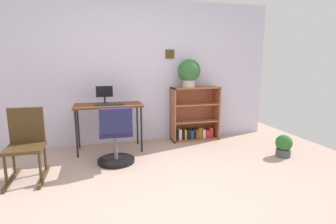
{
  "coord_description": "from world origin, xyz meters",
  "views": [
    {
      "loc": [
        -0.54,
        -2.46,
        1.41
      ],
      "look_at": [
        0.48,
        1.32,
        0.66
      ],
      "focal_mm": 28.11,
      "sensor_mm": 36.0,
      "label": 1
    }
  ],
  "objects_px": {
    "desk": "(108,109)",
    "office_chair": "(116,140)",
    "rocking_chair": "(26,143)",
    "potted_plant_floor": "(284,145)",
    "monitor": "(105,95)",
    "bookshelf_low": "(194,117)",
    "potted_plant_on_shelf": "(189,72)",
    "keyboard": "(109,105)"
  },
  "relations": [
    {
      "from": "potted_plant_on_shelf",
      "to": "rocking_chair",
      "type": "bearing_deg",
      "value": -158.18
    },
    {
      "from": "bookshelf_low",
      "to": "keyboard",
      "type": "bearing_deg",
      "value": -167.78
    },
    {
      "from": "desk",
      "to": "bookshelf_low",
      "type": "xyz_separation_m",
      "value": [
        1.53,
        0.25,
        -0.26
      ]
    },
    {
      "from": "keyboard",
      "to": "rocking_chair",
      "type": "bearing_deg",
      "value": -145.94
    },
    {
      "from": "potted_plant_floor",
      "to": "monitor",
      "type": "bearing_deg",
      "value": 157.67
    },
    {
      "from": "desk",
      "to": "bookshelf_low",
      "type": "distance_m",
      "value": 1.58
    },
    {
      "from": "desk",
      "to": "potted_plant_floor",
      "type": "bearing_deg",
      "value": -21.32
    },
    {
      "from": "bookshelf_low",
      "to": "office_chair",
      "type": "bearing_deg",
      "value": -149.55
    },
    {
      "from": "desk",
      "to": "office_chair",
      "type": "bearing_deg",
      "value": -84.78
    },
    {
      "from": "desk",
      "to": "office_chair",
      "type": "distance_m",
      "value": 0.71
    },
    {
      "from": "desk",
      "to": "potted_plant_on_shelf",
      "type": "distance_m",
      "value": 1.52
    },
    {
      "from": "rocking_chair",
      "to": "potted_plant_on_shelf",
      "type": "relative_size",
      "value": 1.77
    },
    {
      "from": "desk",
      "to": "potted_plant_on_shelf",
      "type": "bearing_deg",
      "value": 7.68
    },
    {
      "from": "office_chair",
      "to": "rocking_chair",
      "type": "height_order",
      "value": "rocking_chair"
    },
    {
      "from": "monitor",
      "to": "bookshelf_low",
      "type": "height_order",
      "value": "monitor"
    },
    {
      "from": "office_chair",
      "to": "potted_plant_on_shelf",
      "type": "relative_size",
      "value": 1.69
    },
    {
      "from": "rocking_chair",
      "to": "potted_plant_floor",
      "type": "height_order",
      "value": "rocking_chair"
    },
    {
      "from": "rocking_chair",
      "to": "potted_plant_floor",
      "type": "distance_m",
      "value": 3.55
    },
    {
      "from": "potted_plant_on_shelf",
      "to": "bookshelf_low",
      "type": "bearing_deg",
      "value": 24.19
    },
    {
      "from": "potted_plant_floor",
      "to": "potted_plant_on_shelf",
      "type": "bearing_deg",
      "value": 133.38
    },
    {
      "from": "potted_plant_on_shelf",
      "to": "keyboard",
      "type": "bearing_deg",
      "value": -168.97
    },
    {
      "from": "monitor",
      "to": "potted_plant_floor",
      "type": "relative_size",
      "value": 0.84
    },
    {
      "from": "keyboard",
      "to": "bookshelf_low",
      "type": "bearing_deg",
      "value": 12.22
    },
    {
      "from": "office_chair",
      "to": "potted_plant_floor",
      "type": "distance_m",
      "value": 2.49
    },
    {
      "from": "bookshelf_low",
      "to": "rocking_chair",
      "type": "bearing_deg",
      "value": -158.06
    },
    {
      "from": "bookshelf_low",
      "to": "potted_plant_floor",
      "type": "relative_size",
      "value": 2.88
    },
    {
      "from": "keyboard",
      "to": "potted_plant_on_shelf",
      "type": "distance_m",
      "value": 1.49
    },
    {
      "from": "monitor",
      "to": "keyboard",
      "type": "xyz_separation_m",
      "value": [
        0.06,
        -0.15,
        -0.14
      ]
    },
    {
      "from": "keyboard",
      "to": "rocking_chair",
      "type": "xyz_separation_m",
      "value": [
        -1.03,
        -0.7,
        -0.32
      ]
    },
    {
      "from": "office_chair",
      "to": "rocking_chair",
      "type": "distance_m",
      "value": 1.09
    },
    {
      "from": "keyboard",
      "to": "desk",
      "type": "bearing_deg",
      "value": 100.78
    },
    {
      "from": "monitor",
      "to": "office_chair",
      "type": "height_order",
      "value": "monitor"
    },
    {
      "from": "monitor",
      "to": "bookshelf_low",
      "type": "xyz_separation_m",
      "value": [
        1.58,
        0.18,
        -0.48
      ]
    },
    {
      "from": "bookshelf_low",
      "to": "desk",
      "type": "bearing_deg",
      "value": -170.83
    },
    {
      "from": "office_chair",
      "to": "bookshelf_low",
      "type": "relative_size",
      "value": 0.85
    },
    {
      "from": "keyboard",
      "to": "office_chair",
      "type": "xyz_separation_m",
      "value": [
        0.04,
        -0.54,
        -0.41
      ]
    },
    {
      "from": "keyboard",
      "to": "potted_plant_on_shelf",
      "type": "bearing_deg",
      "value": 11.03
    },
    {
      "from": "potted_plant_on_shelf",
      "to": "potted_plant_floor",
      "type": "distance_m",
      "value": 1.93
    },
    {
      "from": "keyboard",
      "to": "rocking_chair",
      "type": "height_order",
      "value": "rocking_chair"
    },
    {
      "from": "keyboard",
      "to": "potted_plant_floor",
      "type": "height_order",
      "value": "keyboard"
    },
    {
      "from": "potted_plant_floor",
      "to": "desk",
      "type": "bearing_deg",
      "value": 158.68
    },
    {
      "from": "desk",
      "to": "bookshelf_low",
      "type": "relative_size",
      "value": 1.08
    }
  ]
}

